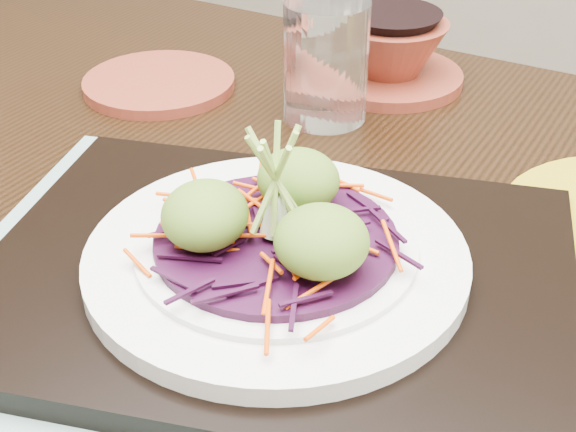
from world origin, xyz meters
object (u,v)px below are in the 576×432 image
at_px(white_plate, 276,256).
at_px(terracotta_side_plate, 159,83).
at_px(water_glass, 326,61).
at_px(dining_table, 255,373).
at_px(serving_tray, 277,277).
at_px(terracotta_bowl_set, 389,56).

bearing_deg(white_plate, terracotta_side_plate, 132.08).
bearing_deg(water_glass, dining_table, -83.16).
bearing_deg(water_glass, serving_tray, -77.28).
relative_size(white_plate, terracotta_side_plate, 1.63).
xyz_separation_m(serving_tray, white_plate, (0.00, -0.00, 0.02)).
distance_m(serving_tray, terracotta_side_plate, 0.35).
relative_size(dining_table, white_plate, 5.88).
height_order(terracotta_side_plate, terracotta_bowl_set, terracotta_bowl_set).
relative_size(white_plate, water_glass, 2.25).
relative_size(dining_table, terracotta_side_plate, 9.58).
distance_m(dining_table, terracotta_side_plate, 0.33).
relative_size(water_glass, terracotta_bowl_set, 0.59).
distance_m(dining_table, white_plate, 0.14).
bearing_deg(terracotta_side_plate, water_glass, -0.12).
xyz_separation_m(dining_table, serving_tray, (0.03, -0.03, 0.12)).
relative_size(serving_tray, terracotta_bowl_set, 2.04).
height_order(serving_tray, terracotta_bowl_set, terracotta_bowl_set).
height_order(dining_table, terracotta_side_plate, terracotta_side_plate).
bearing_deg(serving_tray, white_plate, -53.33).
height_order(serving_tray, water_glass, water_glass).
bearing_deg(terracotta_bowl_set, serving_tray, -85.94).
xyz_separation_m(dining_table, white_plate, (0.03, -0.03, 0.14)).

